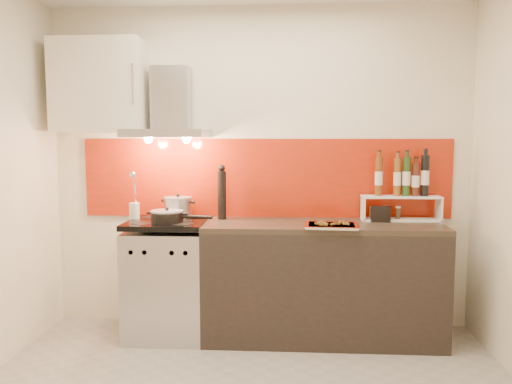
# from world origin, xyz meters

# --- Properties ---
(back_wall) EXTENTS (3.40, 0.02, 2.60)m
(back_wall) POSITION_xyz_m (0.00, 1.40, 1.30)
(back_wall) COLOR silver
(back_wall) RESTS_ON ground
(backsplash) EXTENTS (3.00, 0.02, 0.64)m
(backsplash) POSITION_xyz_m (0.05, 1.39, 1.22)
(backsplash) COLOR maroon
(backsplash) RESTS_ON back_wall
(range_stove) EXTENTS (0.60, 0.60, 0.91)m
(range_stove) POSITION_xyz_m (-0.70, 1.10, 0.44)
(range_stove) COLOR #B7B7BA
(range_stove) RESTS_ON ground
(counter) EXTENTS (1.80, 0.60, 0.90)m
(counter) POSITION_xyz_m (0.50, 1.10, 0.45)
(counter) COLOR black
(counter) RESTS_ON ground
(range_hood) EXTENTS (0.62, 0.50, 0.61)m
(range_hood) POSITION_xyz_m (-0.70, 1.24, 1.74)
(range_hood) COLOR #B7B7BA
(range_hood) RESTS_ON back_wall
(upper_cabinet) EXTENTS (0.70, 0.35, 0.72)m
(upper_cabinet) POSITION_xyz_m (-1.25, 1.22, 1.95)
(upper_cabinet) COLOR silver
(upper_cabinet) RESTS_ON back_wall
(stock_pot) EXTENTS (0.23, 0.23, 0.19)m
(stock_pot) POSITION_xyz_m (-0.65, 1.24, 0.99)
(stock_pot) COLOR #B7B7BA
(stock_pot) RESTS_ON range_stove
(saute_pan) EXTENTS (0.48, 0.25, 0.11)m
(saute_pan) POSITION_xyz_m (-0.67, 1.01, 0.95)
(saute_pan) COLOR black
(saute_pan) RESTS_ON range_stove
(utensil_jar) EXTENTS (0.08, 0.12, 0.39)m
(utensil_jar) POSITION_xyz_m (-0.98, 1.16, 1.02)
(utensil_jar) COLOR silver
(utensil_jar) RESTS_ON range_stove
(pepper_mill) EXTENTS (0.07, 0.07, 0.44)m
(pepper_mill) POSITION_xyz_m (-0.29, 1.24, 1.11)
(pepper_mill) COLOR black
(pepper_mill) RESTS_ON counter
(step_shelf) EXTENTS (0.61, 0.17, 0.51)m
(step_shelf) POSITION_xyz_m (1.13, 1.26, 1.13)
(step_shelf) COLOR white
(step_shelf) RESTS_ON counter
(caddy_box) EXTENTS (0.15, 0.07, 0.13)m
(caddy_box) POSITION_xyz_m (0.95, 1.18, 0.96)
(caddy_box) COLOR black
(caddy_box) RESTS_ON counter
(baking_tray) EXTENTS (0.40, 0.32, 0.03)m
(baking_tray) POSITION_xyz_m (0.55, 0.91, 0.92)
(baking_tray) COLOR silver
(baking_tray) RESTS_ON counter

